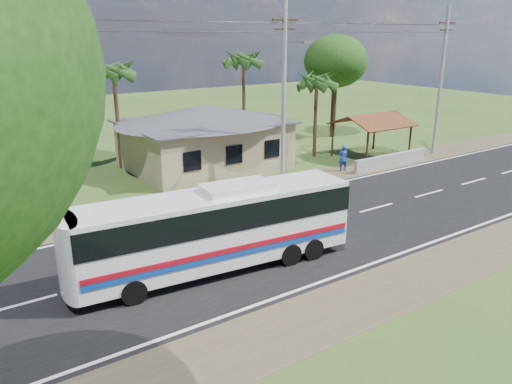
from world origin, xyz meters
TOP-DOWN VIEW (x-y plane):
  - ground at (0.00, 0.00)m, footprint 120.00×120.00m
  - road at (0.00, 0.00)m, footprint 120.00×16.00m
  - house at (1.00, 13.00)m, footprint 12.40×10.00m
  - waiting_shed at (13.00, 8.50)m, footprint 5.20×4.48m
  - concrete_barrier at (12.00, 5.60)m, footprint 7.00×0.30m
  - utility_poles at (2.67, 6.49)m, footprint 32.80×2.22m
  - palm_near at (9.50, 11.00)m, footprint 2.80×2.80m
  - palm_mid at (6.00, 15.50)m, footprint 2.80×2.80m
  - palm_far at (-4.00, 16.00)m, footprint 2.80×2.80m
  - tree_behind_house at (-8.00, 18.00)m, footprint 6.00×6.00m
  - tree_behind_shed at (16.00, 16.00)m, footprint 5.60×5.60m
  - coach_bus at (-6.35, -1.49)m, footprint 11.35×3.46m
  - motorcycle at (12.43, 5.92)m, footprint 1.92×1.00m
  - person at (8.35, 6.67)m, footprint 0.78×0.66m

SIDE VIEW (x-z plane):
  - ground at x=0.00m, z-range 0.00..0.00m
  - road at x=0.00m, z-range -0.01..0.02m
  - concrete_barrier at x=12.00m, z-range 0.00..0.90m
  - motorcycle at x=12.43m, z-range 0.00..0.96m
  - person at x=8.35m, z-range 0.00..1.81m
  - coach_bus at x=-6.35m, z-range 0.25..3.72m
  - house at x=1.00m, z-range 0.14..5.14m
  - waiting_shed at x=13.00m, z-range 1.05..4.40m
  - palm_near at x=9.50m, z-range 2.36..9.06m
  - utility_poles at x=2.67m, z-range 0.27..11.27m
  - palm_far at x=-4.00m, z-range 2.83..10.53m
  - tree_behind_shed at x=16.00m, z-range 2.17..11.19m
  - tree_behind_house at x=-8.00m, z-range 2.31..11.92m
  - palm_mid at x=6.00m, z-range 3.06..11.26m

